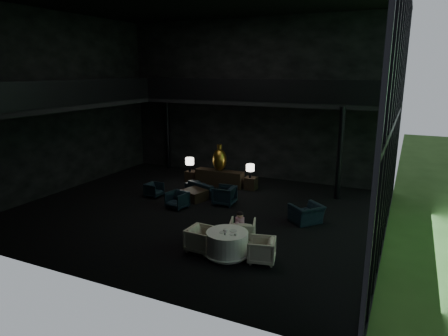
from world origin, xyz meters
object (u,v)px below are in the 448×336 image
at_px(coffee_table, 195,195).
at_px(dining_chair_west, 201,237).
at_px(side_table_right, 251,183).
at_px(table_lamp_right, 250,168).
at_px(lounge_armchair_south, 177,199).
at_px(dining_chair_east, 262,249).
at_px(console, 220,178).
at_px(side_table_left, 191,176).
at_px(child, 240,221).
at_px(lounge_armchair_west, 154,190).
at_px(bronze_urn, 220,159).
at_px(dining_chair_north, 243,229).
at_px(table_lamp_left, 190,162).
at_px(lounge_armchair_east, 224,193).
at_px(window_armchair, 307,211).
at_px(sofa, 205,186).
at_px(dining_table, 227,245).

xyz_separation_m(coffee_table, dining_chair_west, (2.66, -4.33, 0.23)).
bearing_deg(side_table_right, table_lamp_right, -90.00).
height_order(lounge_armchair_south, dining_chair_east, dining_chair_east).
bearing_deg(table_lamp_right, console, 178.72).
bearing_deg(lounge_armchair_south, table_lamp_right, 75.06).
height_order(console, side_table_left, console).
xyz_separation_m(table_lamp_right, lounge_armchair_south, (-1.74, -3.63, -0.67)).
bearing_deg(dining_chair_west, side_table_left, 34.76).
bearing_deg(child, table_lamp_right, -71.71).
xyz_separation_m(lounge_armchair_south, coffee_table, (0.10, 1.27, -0.16)).
relative_size(lounge_armchair_west, lounge_armchair_south, 0.80).
xyz_separation_m(console, lounge_armchair_south, (-0.14, -3.67, -0.00)).
distance_m(bronze_urn, lounge_armchair_south, 3.79).
bearing_deg(bronze_urn, dining_chair_north, -57.70).
height_order(table_lamp_left, coffee_table, table_lamp_left).
distance_m(table_lamp_right, lounge_armchair_east, 2.45).
xyz_separation_m(table_lamp_left, dining_chair_north, (5.11, -5.46, -0.61)).
distance_m(lounge_armchair_west, dining_chair_west, 5.98).
relative_size(dining_chair_north, child, 1.42).
bearing_deg(dining_chair_north, window_armchair, -137.38).
relative_size(table_lamp_left, side_table_right, 1.20).
relative_size(sofa, dining_chair_west, 2.13).
bearing_deg(lounge_armchair_east, table_lamp_left, -131.01).
bearing_deg(window_armchair, dining_chair_north, 9.61).
xyz_separation_m(side_table_left, lounge_armchair_west, (-0.28, -2.84, 0.03)).
bearing_deg(sofa, console, -68.30).
bearing_deg(dining_table, console, 117.52).
bearing_deg(bronze_urn, window_armchair, -31.18).
xyz_separation_m(lounge_armchair_east, dining_chair_east, (3.17, -4.20, -0.08)).
bearing_deg(side_table_left, lounge_armchair_east, -39.45).
distance_m(sofa, child, 5.39).
bearing_deg(window_armchair, side_table_right, -92.27).
height_order(side_table_left, lounge_armchair_south, lounge_armchair_south).
relative_size(side_table_left, dining_table, 0.38).
height_order(lounge_armchair_east, dining_chair_east, lounge_armchair_east).
distance_m(bronze_urn, table_lamp_left, 1.62).
height_order(lounge_armchair_west, lounge_armchair_south, lounge_armchair_south).
bearing_deg(console, side_table_right, 2.95).
xyz_separation_m(bronze_urn, sofa, (0.01, -1.54, -0.93)).
bearing_deg(dining_table, lounge_armchair_east, 116.12).
height_order(table_lamp_left, side_table_right, table_lamp_left).
distance_m(bronze_urn, dining_chair_east, 8.08).
relative_size(table_lamp_left, dining_chair_east, 0.86).
distance_m(lounge_armchair_south, dining_table, 4.67).
height_order(console, dining_table, console).
bearing_deg(table_lamp_left, dining_chair_east, -46.63).
xyz_separation_m(lounge_armchair_west, dining_chair_east, (6.44, -3.81, 0.10)).
bearing_deg(dining_chair_north, dining_chair_west, 35.79).
bearing_deg(side_table_left, side_table_right, 0.63).
bearing_deg(child, dining_chair_west, 52.11).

